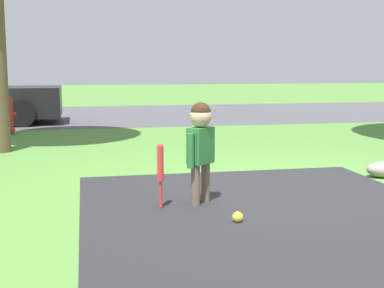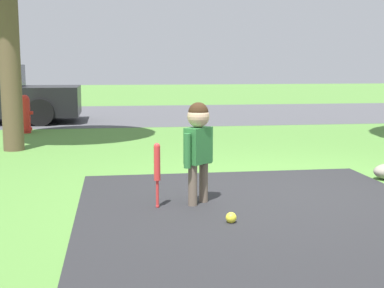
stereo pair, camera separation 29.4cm
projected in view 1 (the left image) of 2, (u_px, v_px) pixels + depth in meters
The scene contains 7 objects.
ground_plane at pixel (283, 189), 5.61m from camera, with size 60.00×60.00×0.00m, color #518438.
street_strip at pixel (162, 114), 14.16m from camera, with size 40.00×6.00×0.01m.
child at pixel (201, 139), 4.92m from camera, with size 0.30×0.29×0.95m.
baseball_bat at pixel (160, 166), 4.79m from camera, with size 0.06×0.06×0.60m.
sports_ball at pixel (238, 217), 4.41m from camera, with size 0.09×0.09×0.09m.
fire_hydrant at pixel (8, 115), 9.98m from camera, with size 0.26×0.24×0.73m.
edging_rock at pixel (383, 169), 6.18m from camera, with size 0.40×0.28×0.18m.
Camera 1 is at (-2.03, -5.17, 1.29)m, focal length 50.00 mm.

